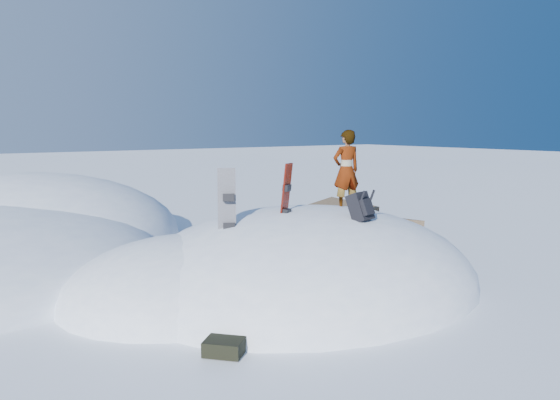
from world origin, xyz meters
TOP-DOWN VIEW (x-y plane):
  - ground at (0.00, 0.00)m, footprint 120.00×120.00m
  - snow_mound at (-0.17, 0.24)m, footprint 8.00×6.00m
  - rock_outcrop at (3.72, 3.01)m, footprint 4.68×4.41m
  - snowboard_red at (-0.53, -0.09)m, footprint 0.33×0.30m
  - snowboard_dark at (-1.66, 0.04)m, footprint 0.41×0.40m
  - backpack at (0.41, -1.07)m, footprint 0.45×0.54m
  - gear_pile at (-2.66, -1.77)m, footprint 0.99×0.87m
  - person at (1.13, 0.13)m, footprint 0.65×0.49m

SIDE VIEW (x-z plane):
  - ground at x=0.00m, z-range 0.00..0.00m
  - snow_mound at x=-0.17m, z-range -1.50..1.50m
  - rock_outcrop at x=3.72m, z-range -0.82..0.85m
  - gear_pile at x=-2.66m, z-range 0.00..0.26m
  - snowboard_dark at x=-1.66m, z-range 0.69..2.33m
  - backpack at x=0.41m, z-range 1.30..1.91m
  - snowboard_red at x=-0.53m, z-range 0.92..2.38m
  - person at x=1.13m, z-range 1.34..2.95m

